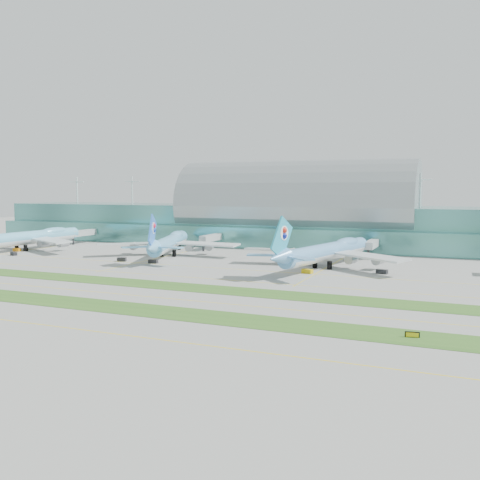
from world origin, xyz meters
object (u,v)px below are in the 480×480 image
at_px(airliner_a, 28,237).
at_px(terminal, 296,217).
at_px(airliner_b, 170,242).
at_px(taxiway_sign_east, 412,335).
at_px(airliner_c, 328,250).

bearing_deg(airliner_a, terminal, 37.29).
height_order(terminal, airliner_a, terminal).
xyz_separation_m(airliner_a, airliner_b, (71.71, 7.99, -0.21)).
bearing_deg(taxiway_sign_east, airliner_b, 131.31).
bearing_deg(airliner_b, terminal, 40.70).
xyz_separation_m(airliner_b, airliner_c, (71.19, -7.98, 0.25)).
relative_size(airliner_a, airliner_b, 1.07).
distance_m(airliner_a, airliner_c, 142.91).
distance_m(terminal, airliner_c, 79.31).
bearing_deg(airliner_c, airliner_a, -167.13).
distance_m(airliner_a, airliner_b, 72.16).
xyz_separation_m(airliner_a, taxiway_sign_east, (180.18, -85.41, -5.62)).
relative_size(terminal, taxiway_sign_east, 121.81).
bearing_deg(airliner_c, airliner_b, -173.52).
relative_size(airliner_c, taxiway_sign_east, 26.10).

